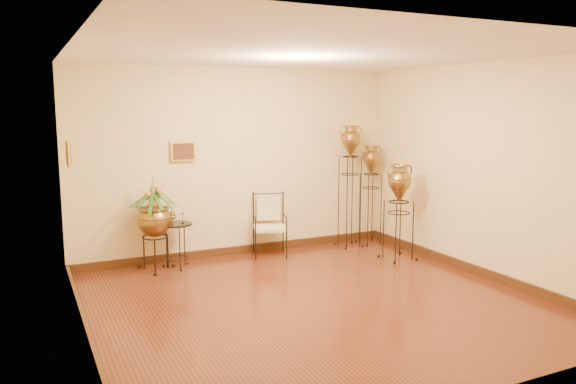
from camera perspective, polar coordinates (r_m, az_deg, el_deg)
name	(u,v)px	position (r m, az deg, el deg)	size (l,w,h in m)	color
ground	(318,304)	(6.54, 3.02, -11.30)	(5.00, 5.00, 0.00)	#5D2416
room_shell	(318,153)	(6.17, 3.07, 4.02)	(5.02, 5.02, 2.81)	beige
amphora_tall	(350,185)	(8.97, 6.30, 0.74)	(0.49, 0.49, 1.96)	black
amphora_mid	(371,194)	(9.21, 8.39, -0.20)	(0.45, 0.45, 1.63)	black
amphora_short	(399,212)	(8.36, 11.17, -1.96)	(0.54, 0.54, 1.43)	black
planter_urn	(154,216)	(7.84, -13.43, -2.40)	(0.74, 0.74, 1.36)	black
armchair	(270,225)	(8.42, -1.87, -3.41)	(0.65, 0.63, 0.94)	black
side_table	(177,244)	(8.00, -11.22, -5.24)	(0.55, 0.55, 0.80)	black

